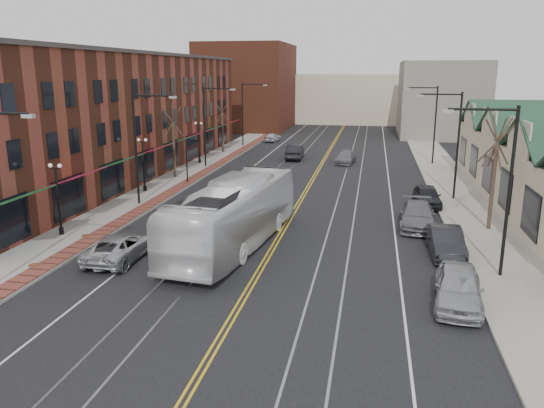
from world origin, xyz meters
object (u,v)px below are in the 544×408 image
at_px(parked_car_d, 427,196).
at_px(transit_bus, 234,214).
at_px(parked_car_c, 417,216).
at_px(parked_car_a, 458,287).
at_px(parked_suv, 120,247).
at_px(parked_car_b, 446,242).

bearing_deg(parked_car_d, transit_bus, -137.30).
bearing_deg(parked_car_d, parked_car_c, -103.27).
xyz_separation_m(transit_bus, parked_car_a, (11.20, -5.79, -1.06)).
distance_m(parked_car_a, parked_car_d, 17.31).
distance_m(parked_suv, parked_car_b, 17.24).
xyz_separation_m(parked_car_a, parked_car_d, (0.27, 17.31, -0.06)).
height_order(parked_suv, parked_car_a, parked_car_a).
relative_size(transit_bus, parked_suv, 2.66).
relative_size(parked_suv, parked_car_b, 1.09).
height_order(parked_car_a, parked_car_b, parked_car_a).
xyz_separation_m(parked_suv, parked_car_b, (16.80, 3.87, 0.06)).
bearing_deg(parked_car_b, parked_car_a, -93.77).
xyz_separation_m(parked_car_a, parked_car_c, (-0.83, 11.58, -0.04)).
distance_m(transit_bus, parked_car_a, 12.65).
relative_size(parked_car_a, parked_car_d, 1.08).
bearing_deg(transit_bus, parked_car_b, -169.72).
xyz_separation_m(transit_bus, parked_suv, (-5.33, -3.25, -1.17)).
height_order(parked_car_a, parked_car_c, parked_car_a).
xyz_separation_m(parked_suv, parked_car_a, (16.53, -2.54, 0.11)).
bearing_deg(transit_bus, parked_car_c, -143.64).
bearing_deg(parked_car_b, parked_car_d, 88.68).
bearing_deg(parked_car_c, parked_car_b, -74.99).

